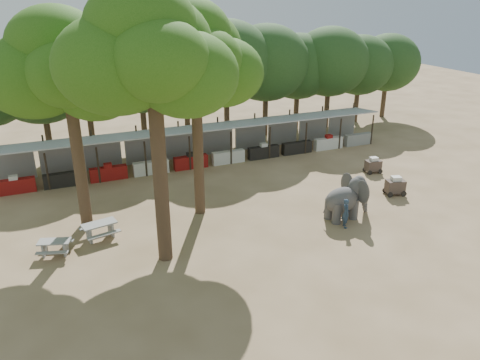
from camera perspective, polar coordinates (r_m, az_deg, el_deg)
name	(u,v)px	position (r m, az deg, el deg)	size (l,w,h in m)	color
ground	(300,252)	(22.61, 7.34, -8.75)	(100.00, 100.00, 0.00)	brown
vendor_stalls	(205,146)	(33.73, -4.25, 4.16)	(28.00, 2.99, 2.80)	#96989E
yard_tree_left	(63,67)	(24.08, -20.82, 12.77)	(7.10, 6.90, 11.02)	#332316
yard_tree_center	(147,54)	(19.38, -11.23, 14.84)	(7.10, 6.90, 12.04)	#332316
yard_tree_back	(191,56)	(24.05, -6.00, 14.85)	(7.10, 6.90, 11.36)	#332316
backdrop_trees	(182,74)	(37.53, -7.04, 12.69)	(46.46, 5.95, 8.33)	#332316
elephant	(347,198)	(25.90, 12.95, -2.14)	(3.02, 2.29, 2.28)	#3D3B3B
handler	(346,213)	(24.94, 12.78, -3.96)	(0.58, 0.38, 1.60)	#26384C
picnic_table_near	(55,246)	(23.68, -21.65, -7.44)	(1.77, 1.68, 0.72)	gray
picnic_table_far	(100,228)	(24.40, -16.73, -5.66)	(1.94, 1.81, 0.83)	gray
cart_front	(395,186)	(29.77, 18.40, -0.67)	(1.36, 1.06, 1.18)	#382C26
cart_back	(373,165)	(33.00, 15.92, 1.76)	(1.20, 0.85, 1.10)	#382C26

